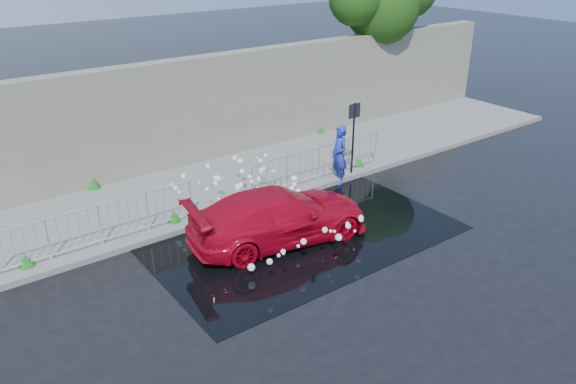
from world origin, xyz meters
The scene contains 13 objects.
ground centered at (0.00, 0.00, 0.00)m, with size 90.00×90.00×0.00m, color black.
pavement centered at (0.00, 5.00, 0.07)m, with size 30.00×4.00×0.15m, color gray.
curb centered at (0.00, 3.00, 0.08)m, with size 30.00×0.25×0.16m, color gray.
retaining_wall centered at (0.00, 7.20, 1.90)m, with size 30.00×0.60×3.50m, color slate.
puddle centered at (0.50, 1.00, 0.01)m, with size 8.00×5.00×0.01m, color black.
sign_post centered at (4.20, 3.10, 1.72)m, with size 0.45×0.06×2.50m.
tree centered at (9.63, 7.41, 4.80)m, with size 5.19×2.98×6.36m.
railing_left centered at (-4.00, 3.35, 0.74)m, with size 5.05×0.05×1.10m.
railing_right centered at (3.00, 3.35, 0.74)m, with size 5.05×0.05×1.10m.
weeds centered at (-0.33, 4.50, 0.31)m, with size 12.17×3.93×0.35m.
water_spray centered at (0.16, 2.31, 0.72)m, with size 3.60×5.66×1.06m.
red_car centered at (-0.12, 1.12, 0.69)m, with size 1.93×4.76×1.38m, color #B7071D.
person centered at (3.55, 3.00, 0.95)m, with size 0.69×0.45×1.90m, color #2130A7.
Camera 1 is at (-7.54, -9.33, 7.24)m, focal length 35.00 mm.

